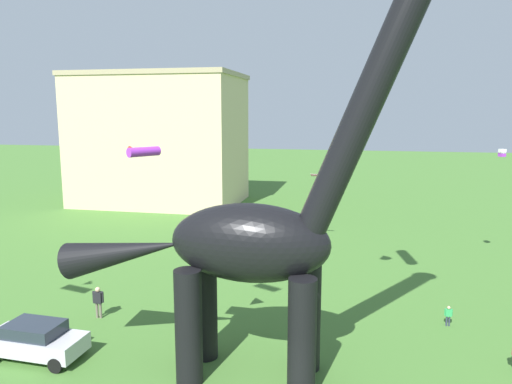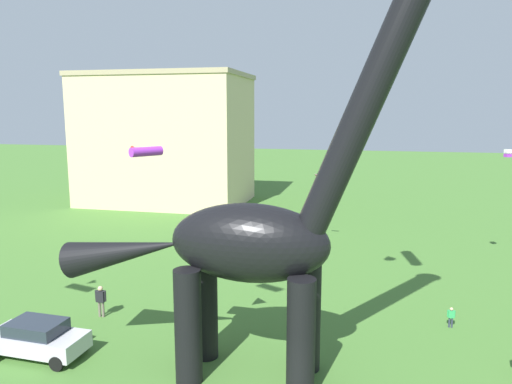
{
  "view_description": "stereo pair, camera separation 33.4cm",
  "coord_description": "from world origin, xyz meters",
  "views": [
    {
      "loc": [
        2.06,
        -13.06,
        10.34
      ],
      "look_at": [
        -1.81,
        5.02,
        7.25
      ],
      "focal_mm": 33.76,
      "sensor_mm": 36.0,
      "label": 1
    },
    {
      "loc": [
        2.39,
        -12.99,
        10.34
      ],
      "look_at": [
        -1.81,
        5.02,
        7.25
      ],
      "focal_mm": 33.76,
      "sensor_mm": 36.0,
      "label": 2
    }
  ],
  "objects": [
    {
      "name": "kite_trailing",
      "position": [
        -3.87,
        6.22,
        4.42
      ],
      "size": [
        2.64,
        2.24,
        0.77
      ],
      "color": "orange"
    },
    {
      "name": "kite_drifting",
      "position": [
        -8.41,
        8.91,
        8.4
      ],
      "size": [
        1.76,
        1.68,
        0.5
      ],
      "color": "purple"
    },
    {
      "name": "background_building_block",
      "position": [
        -19.98,
        38.08,
        7.28
      ],
      "size": [
        18.15,
        11.84,
        14.54
      ],
      "color": "#CCB78E",
      "rests_on": "ground_plane"
    },
    {
      "name": "dinosaur_sculpture",
      "position": [
        -1.95,
        4.19,
        5.42
      ],
      "size": [
        14.35,
        3.04,
        15.0
      ],
      "rotation": [
        0.0,
        0.0,
        -0.53
      ],
      "color": "black",
      "rests_on": "ground_plane"
    },
    {
      "name": "kite_mid_center",
      "position": [
        11.02,
        20.23,
        7.75
      ],
      "size": [
        0.45,
        0.45,
        0.48
      ],
      "color": "white"
    },
    {
      "name": "person_far_spectator",
      "position": [
        6.6,
        10.51,
        0.62
      ],
      "size": [
        0.38,
        0.17,
        1.02
      ],
      "rotation": [
        0.0,
        0.0,
        5.18
      ],
      "color": "#2D3347",
      "rests_on": "ground_plane"
    },
    {
      "name": "person_strolling_adult",
      "position": [
        -10.56,
        7.79,
        0.99
      ],
      "size": [
        0.61,
        0.27,
        1.63
      ],
      "rotation": [
        0.0,
        0.0,
        4.76
      ],
      "color": "#6B6056",
      "rests_on": "ground_plane"
    },
    {
      "name": "parked_sedan_left",
      "position": [
        -11.09,
        3.6,
        0.81
      ],
      "size": [
        4.27,
        2.02,
        1.55
      ],
      "rotation": [
        0.0,
        0.0,
        -0.04
      ],
      "color": "#B7B7BC",
      "rests_on": "ground_plane"
    },
    {
      "name": "kite_apex",
      "position": [
        -1.15,
        23.35,
        5.57
      ],
      "size": [
        0.67,
        0.48,
        0.23
      ],
      "color": "pink"
    }
  ]
}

